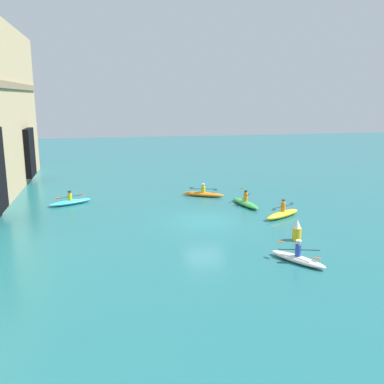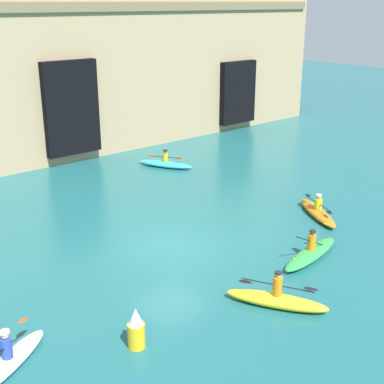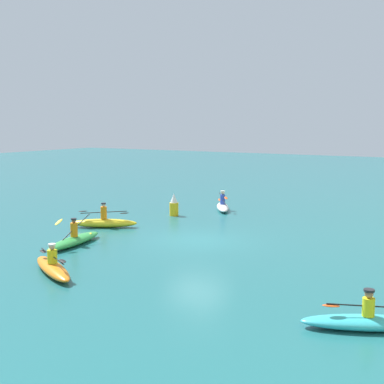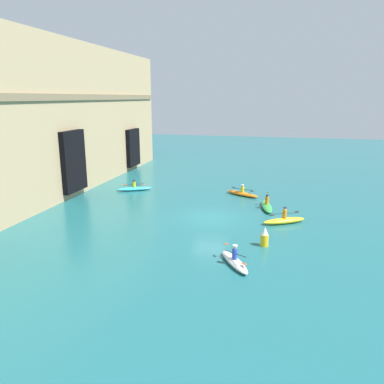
{
  "view_description": "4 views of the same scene",
  "coord_description": "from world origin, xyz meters",
  "px_view_note": "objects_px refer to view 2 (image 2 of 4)",
  "views": [
    {
      "loc": [
        -25.52,
        6.18,
        7.81
      ],
      "look_at": [
        3.25,
        0.11,
        1.24
      ],
      "focal_mm": 40.0,
      "sensor_mm": 36.0,
      "label": 1
    },
    {
      "loc": [
        -11.48,
        -14.62,
        8.96
      ],
      "look_at": [
        1.19,
        0.23,
        1.99
      ],
      "focal_mm": 50.0,
      "sensor_mm": 36.0,
      "label": 2
    },
    {
      "loc": [
        19.5,
        11.51,
        5.11
      ],
      "look_at": [
        1.32,
        0.53,
        2.3
      ],
      "focal_mm": 50.0,
      "sensor_mm": 36.0,
      "label": 3
    },
    {
      "loc": [
        -26.01,
        -4.98,
        8.69
      ],
      "look_at": [
        3.47,
        2.26,
        0.97
      ],
      "focal_mm": 35.0,
      "sensor_mm": 36.0,
      "label": 4
    }
  ],
  "objects_px": {
    "kayak_green": "(311,253)",
    "kayak_orange": "(318,212)",
    "marker_buoy": "(136,329)",
    "kayak_cyan": "(166,164)",
    "kayak_yellow": "(277,299)",
    "kayak_white": "(8,361)"
  },
  "relations": [
    {
      "from": "kayak_green",
      "to": "kayak_orange",
      "type": "bearing_deg",
      "value": 23.7
    },
    {
      "from": "kayak_orange",
      "to": "marker_buoy",
      "type": "height_order",
      "value": "marker_buoy"
    },
    {
      "from": "kayak_cyan",
      "to": "kayak_green",
      "type": "bearing_deg",
      "value": -40.51
    },
    {
      "from": "kayak_cyan",
      "to": "kayak_orange",
      "type": "bearing_deg",
      "value": -24.27
    },
    {
      "from": "kayak_cyan",
      "to": "kayak_yellow",
      "type": "bearing_deg",
      "value": -52.04
    },
    {
      "from": "kayak_cyan",
      "to": "kayak_yellow",
      "type": "xyz_separation_m",
      "value": [
        -6.5,
        -14.01,
        0.05
      ]
    },
    {
      "from": "kayak_green",
      "to": "kayak_yellow",
      "type": "bearing_deg",
      "value": -168.46
    },
    {
      "from": "kayak_orange",
      "to": "marker_buoy",
      "type": "xyz_separation_m",
      "value": [
        -11.5,
        -2.6,
        0.34
      ]
    },
    {
      "from": "kayak_white",
      "to": "kayak_orange",
      "type": "height_order",
      "value": "kayak_white"
    },
    {
      "from": "kayak_white",
      "to": "kayak_green",
      "type": "bearing_deg",
      "value": 142.95
    },
    {
      "from": "kayak_cyan",
      "to": "kayak_orange",
      "type": "xyz_separation_m",
      "value": [
        0.51,
        -10.27,
        0.02
      ]
    },
    {
      "from": "kayak_green",
      "to": "marker_buoy",
      "type": "bearing_deg",
      "value": 171.77
    },
    {
      "from": "kayak_white",
      "to": "kayak_green",
      "type": "height_order",
      "value": "kayak_green"
    },
    {
      "from": "kayak_white",
      "to": "kayak_cyan",
      "type": "distance_m",
      "value": 18.13
    },
    {
      "from": "kayak_yellow",
      "to": "marker_buoy",
      "type": "bearing_deg",
      "value": -134.15
    },
    {
      "from": "kayak_yellow",
      "to": "kayak_orange",
      "type": "xyz_separation_m",
      "value": [
        7.01,
        3.73,
        -0.03
      ]
    },
    {
      "from": "kayak_yellow",
      "to": "kayak_orange",
      "type": "height_order",
      "value": "kayak_yellow"
    },
    {
      "from": "kayak_green",
      "to": "kayak_cyan",
      "type": "bearing_deg",
      "value": 66.58
    },
    {
      "from": "kayak_orange",
      "to": "marker_buoy",
      "type": "distance_m",
      "value": 11.8
    },
    {
      "from": "kayak_cyan",
      "to": "kayak_yellow",
      "type": "distance_m",
      "value": 15.44
    },
    {
      "from": "kayak_white",
      "to": "marker_buoy",
      "type": "distance_m",
      "value": 3.36
    },
    {
      "from": "kayak_white",
      "to": "kayak_yellow",
      "type": "height_order",
      "value": "kayak_yellow"
    }
  ]
}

